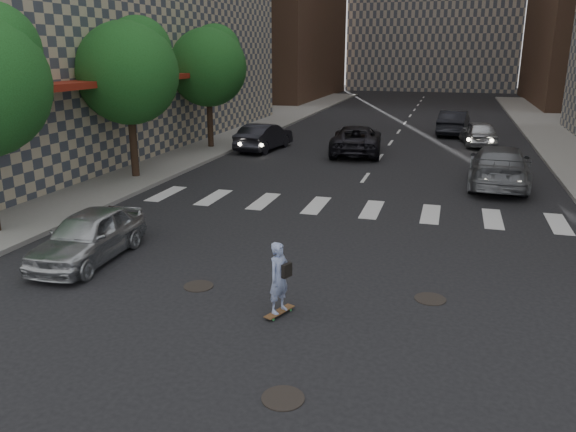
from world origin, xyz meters
name	(u,v)px	position (x,y,z in m)	size (l,w,h in m)	color
ground	(262,320)	(0.00, 0.00, 0.00)	(160.00, 160.00, 0.00)	black
sidewalk_left	(142,141)	(-14.50, 20.00, 0.07)	(13.00, 80.00, 0.15)	gray
tree_b	(130,68)	(-9.45, 11.14, 4.65)	(4.20, 4.20, 6.60)	#382619
tree_c	(210,64)	(-9.45, 19.14, 4.65)	(4.20, 4.20, 6.60)	#382619
manhole_a	(283,398)	(1.20, -2.50, 0.01)	(0.70, 0.70, 0.02)	black
manhole_b	(199,286)	(-2.00, 1.20, 0.01)	(0.70, 0.70, 0.02)	black
manhole_c	(430,299)	(3.30, 2.00, 0.01)	(0.70, 0.70, 0.02)	black
skateboarder	(279,278)	(0.28, 0.32, 0.85)	(0.55, 0.83, 1.61)	brown
silver_sedan	(88,236)	(-5.50, 2.00, 0.68)	(1.59, 3.96, 1.35)	#B3B7BA
traffic_car_a	(264,137)	(-6.50, 19.48, 0.74)	(1.57, 4.49, 1.48)	black
traffic_car_b	(499,166)	(5.43, 14.00, 0.83)	(2.32, 5.70, 1.65)	slate
traffic_car_c	(356,140)	(-1.38, 19.74, 0.76)	(2.53, 5.49, 1.53)	black
traffic_car_d	(479,133)	(5.00, 24.42, 0.73)	(1.72, 4.29, 1.46)	#B2B4BA
traffic_car_e	(454,122)	(3.56, 28.56, 0.80)	(1.69, 4.84, 1.60)	black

